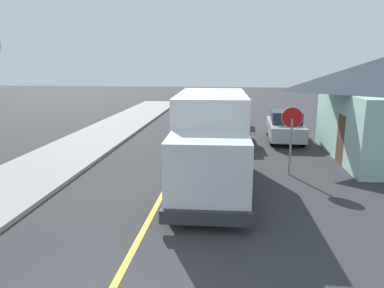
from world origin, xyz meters
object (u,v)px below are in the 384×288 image
object	(u,v)px
box_truck	(211,136)
parked_van_across	(285,127)
stop_sign	(292,128)
parked_car_near	(230,128)
parked_car_mid	(228,113)

from	to	relation	value
box_truck	parked_van_across	bearing A→B (deg)	64.82
box_truck	parked_van_across	xyz separation A→B (m)	(3.69, 7.84, -0.97)
stop_sign	parked_car_near	bearing A→B (deg)	112.79
parked_car_near	stop_sign	bearing A→B (deg)	-67.21
box_truck	parked_van_across	size ratio (longest dim) A/B	1.63
parked_car_near	stop_sign	world-z (taller)	stop_sign
box_truck	parked_car_near	world-z (taller)	box_truck
box_truck	parked_car_near	xyz separation A→B (m)	(0.64, 7.02, -0.97)
box_truck	parked_car_mid	distance (m)	13.07
parked_van_across	parked_car_mid	bearing A→B (deg)	121.74
parked_car_near	stop_sign	xyz separation A→B (m)	(2.33, -5.56, 1.06)
parked_van_across	stop_sign	size ratio (longest dim) A/B	1.68
parked_car_mid	parked_van_across	size ratio (longest dim) A/B	1.00
parked_van_across	stop_sign	distance (m)	6.51
box_truck	stop_sign	world-z (taller)	box_truck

